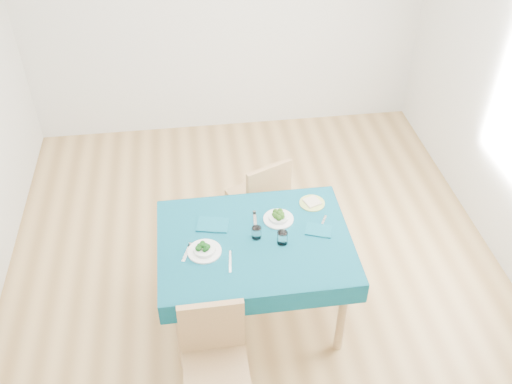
{
  "coord_description": "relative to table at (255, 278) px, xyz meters",
  "views": [
    {
      "loc": [
        -0.43,
        -3.12,
        3.43
      ],
      "look_at": [
        0.0,
        0.0,
        0.85
      ],
      "focal_mm": 40.0,
      "sensor_mm": 36.0,
      "label": 1
    }
  ],
  "objects": [
    {
      "name": "bowl_near",
      "position": [
        -0.34,
        -0.07,
        0.41
      ],
      "size": [
        0.22,
        0.22,
        0.07
      ],
      "primitive_type": null,
      "color": "white",
      "rests_on": "table"
    },
    {
      "name": "tumbler_center",
      "position": [
        0.02,
        0.02,
        0.42
      ],
      "size": [
        0.07,
        0.07,
        0.09
      ],
      "primitive_type": "cylinder",
      "color": "white",
      "rests_on": "table"
    },
    {
      "name": "chair_near",
      "position": [
        -0.34,
        -0.76,
        0.11
      ],
      "size": [
        0.4,
        0.44,
        0.99
      ],
      "primitive_type": "cube",
      "rotation": [
        0.0,
        0.0,
        0.01
      ],
      "color": "#9E784A",
      "rests_on": "ground"
    },
    {
      "name": "knife_far",
      "position": [
        0.48,
        0.08,
        0.38
      ],
      "size": [
        0.12,
        0.2,
        0.0
      ],
      "primitive_type": "cube",
      "rotation": [
        0.0,
        0.0,
        -0.5
      ],
      "color": "silver",
      "rests_on": "table"
    },
    {
      "name": "napkin_far",
      "position": [
        0.45,
        0.03,
        0.38
      ],
      "size": [
        0.21,
        0.18,
        0.01
      ],
      "primitive_type": "cube",
      "rotation": [
        0.0,
        0.0,
        -0.35
      ],
      "color": "#0B4E60",
      "rests_on": "table"
    },
    {
      "name": "bread_slice",
      "position": [
        0.46,
        0.32,
        0.4
      ],
      "size": [
        0.13,
        0.13,
        0.02
      ],
      "primitive_type": "cube",
      "rotation": [
        0.0,
        0.0,
        0.35
      ],
      "color": "beige",
      "rests_on": "side_plate"
    },
    {
      "name": "bowl_far",
      "position": [
        0.19,
        0.18,
        0.41
      ],
      "size": [
        0.21,
        0.21,
        0.06
      ],
      "primitive_type": null,
      "color": "white",
      "rests_on": "table"
    },
    {
      "name": "chair_far",
      "position": [
        0.13,
        0.84,
        0.11
      ],
      "size": [
        0.53,
        0.55,
        0.98
      ],
      "primitive_type": "cube",
      "rotation": [
        0.0,
        0.0,
        3.56
      ],
      "color": "#9E784A",
      "rests_on": "ground"
    },
    {
      "name": "knife_near",
      "position": [
        -0.18,
        -0.18,
        0.38
      ],
      "size": [
        0.03,
        0.19,
        0.0
      ],
      "primitive_type": "cube",
      "rotation": [
        0.0,
        0.0,
        -0.1
      ],
      "color": "silver",
      "rests_on": "table"
    },
    {
      "name": "napkin_near",
      "position": [
        -0.27,
        0.18,
        0.39
      ],
      "size": [
        0.24,
        0.19,
        0.01
      ],
      "primitive_type": "cube",
      "rotation": [
        0.0,
        0.0,
        -0.23
      ],
      "color": "#0B4E60",
      "rests_on": "table"
    },
    {
      "name": "tumbler_side",
      "position": [
        0.18,
        -0.05,
        0.42
      ],
      "size": [
        0.07,
        0.07,
        0.09
      ],
      "primitive_type": "cylinder",
      "color": "white",
      "rests_on": "table"
    },
    {
      "name": "fork_near",
      "position": [
        -0.46,
        -0.06,
        0.38
      ],
      "size": [
        0.07,
        0.16,
        0.0
      ],
      "primitive_type": "cube",
      "rotation": [
        0.0,
        0.0,
        -0.33
      ],
      "color": "silver",
      "rests_on": "table"
    },
    {
      "name": "fork_far",
      "position": [
        0.03,
        0.2,
        0.38
      ],
      "size": [
        0.03,
        0.16,
        0.0
      ],
      "primitive_type": "cube",
      "rotation": [
        0.0,
        0.0,
        -0.08
      ],
      "color": "silver",
      "rests_on": "table"
    },
    {
      "name": "table",
      "position": [
        0.0,
        0.0,
        0.0
      ],
      "size": [
        1.29,
        0.98,
        0.76
      ],
      "primitive_type": "cube",
      "color": "#084557",
      "rests_on": "ground"
    },
    {
      "name": "room_shell",
      "position": [
        0.06,
        0.39,
        0.97
      ],
      "size": [
        4.02,
        4.52,
        2.73
      ],
      "color": "#9D7541",
      "rests_on": "ground"
    },
    {
      "name": "side_plate",
      "position": [
        0.46,
        0.32,
        0.38
      ],
      "size": [
        0.18,
        0.18,
        0.01
      ],
      "primitive_type": "cylinder",
      "color": "#B2C15E",
      "rests_on": "table"
    }
  ]
}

